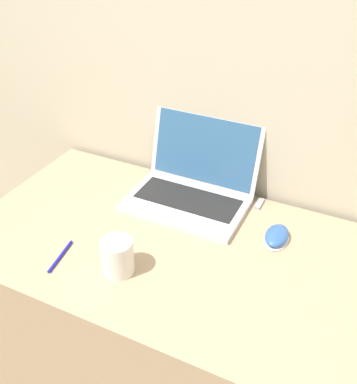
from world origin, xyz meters
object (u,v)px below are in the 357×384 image
Objects in this scene: usb_stick at (259,204)px; pen at (61,256)px; laptop at (193,183)px; drink_cup at (118,256)px; computer_mouse at (277,236)px.

pen reaches higher than usb_stick.
drink_cup is (-0.04, -0.41, -0.01)m from laptop.
computer_mouse is 1.91× the size of usb_stick.
usb_stick is (0.26, 0.47, -0.05)m from drink_cup.
pen is at bearing -116.50° from laptop.
computer_mouse reaches higher than pen.
usb_stick is at bearing 123.60° from computer_mouse.
pen is (-0.43, -0.50, 0.00)m from usb_stick.
usb_stick is 0.66m from pen.
computer_mouse is 0.86× the size of pen.
drink_cup is 0.90× the size of computer_mouse.
laptop is 0.49m from pen.
laptop is 0.33m from computer_mouse.
laptop is at bearing 84.53° from drink_cup.
usb_stick is at bearing 61.43° from drink_cup.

